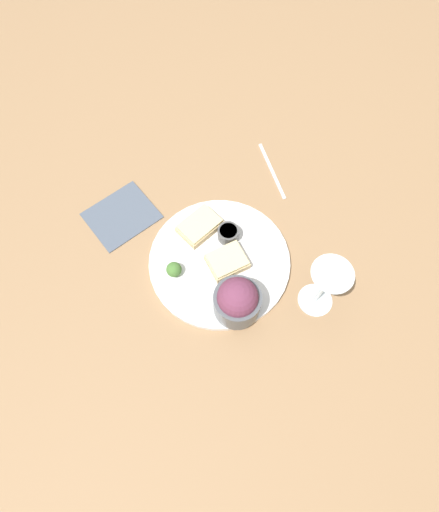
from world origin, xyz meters
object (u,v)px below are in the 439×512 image
(sauce_ramekin, at_px, (228,233))
(cheese_toast_far, at_px, (227,262))
(napkin, at_px, (121,216))
(cheese_toast_near, at_px, (200,226))
(salad_bowl, at_px, (237,300))
(fork, at_px, (272,170))
(wine_glass, at_px, (327,282))

(sauce_ramekin, relative_size, cheese_toast_far, 0.45)
(cheese_toast_far, height_order, napkin, cheese_toast_far)
(cheese_toast_near, relative_size, napkin, 0.57)
(cheese_toast_near, bearing_deg, salad_bowl, 50.49)
(sauce_ramekin, bearing_deg, cheese_toast_far, 23.98)
(cheese_toast_far, distance_m, fork, 0.29)
(sauce_ramekin, bearing_deg, wine_glass, 79.26)
(sauce_ramekin, relative_size, wine_glass, 0.32)
(wine_glass, xyz_separation_m, napkin, (0.02, -0.48, -0.10))
(salad_bowl, relative_size, cheese_toast_near, 0.96)
(salad_bowl, height_order, fork, salad_bowl)
(wine_glass, height_order, napkin, wine_glass)
(napkin, distance_m, fork, 0.39)
(cheese_toast_near, bearing_deg, napkin, -74.23)
(cheese_toast_near, relative_size, wine_glass, 0.73)
(napkin, bearing_deg, sauce_ramekin, 103.91)
(cheese_toast_near, distance_m, wine_glass, 0.31)
(salad_bowl, xyz_separation_m, sauce_ramekin, (-0.14, -0.09, -0.03))
(sauce_ramekin, relative_size, napkin, 0.25)
(sauce_ramekin, height_order, cheese_toast_far, sauce_ramekin)
(cheese_toast_far, bearing_deg, napkin, -90.06)
(sauce_ramekin, xyz_separation_m, cheese_toast_near, (0.01, -0.07, -0.00))
(salad_bowl, bearing_deg, cheese_toast_far, -140.95)
(cheese_toast_near, height_order, wine_glass, wine_glass)
(sauce_ramekin, distance_m, napkin, 0.26)
(salad_bowl, relative_size, fork, 0.81)
(cheese_toast_near, xyz_separation_m, napkin, (0.05, -0.18, -0.02))
(sauce_ramekin, distance_m, wine_glass, 0.25)
(cheese_toast_near, distance_m, fork, 0.25)
(sauce_ramekin, height_order, fork, sauce_ramekin)
(cheese_toast_far, xyz_separation_m, wine_glass, (-0.02, 0.20, 0.08))
(sauce_ramekin, distance_m, cheese_toast_near, 0.07)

